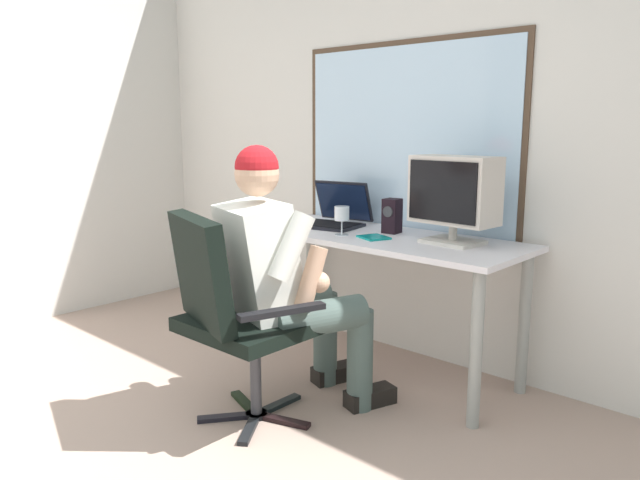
# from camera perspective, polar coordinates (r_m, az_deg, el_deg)

# --- Properties ---
(wall_rear) EXTENTS (4.58, 0.08, 2.81)m
(wall_rear) POSITION_cam_1_polar(r_m,az_deg,el_deg) (3.40, 9.97, 12.29)
(wall_rear) COLOR silver
(wall_rear) RESTS_ON ground
(desk) EXTENTS (1.55, 0.61, 0.73)m
(desk) POSITION_cam_1_polar(r_m,az_deg,el_deg) (3.19, 5.43, -1.37)
(desk) COLOR gray
(desk) RESTS_ON ground
(office_chair) EXTENTS (0.70, 0.63, 0.93)m
(office_chair) POSITION_cam_1_polar(r_m,az_deg,el_deg) (2.63, -8.28, -6.06)
(office_chair) COLOR black
(office_chair) RESTS_ON ground
(person_seated) EXTENTS (0.66, 0.84, 1.21)m
(person_seated) POSITION_cam_1_polar(r_m,az_deg,el_deg) (2.71, -3.27, -3.32)
(person_seated) COLOR #475853
(person_seated) RESTS_ON ground
(crt_monitor) EXTENTS (0.42, 0.23, 0.42)m
(crt_monitor) POSITION_cam_1_polar(r_m,az_deg,el_deg) (2.96, 12.46, 4.41)
(crt_monitor) COLOR beige
(crt_monitor) RESTS_ON desk
(laptop) EXTENTS (0.40, 0.40, 0.24)m
(laptop) POSITION_cam_1_polar(r_m,az_deg,el_deg) (3.46, 1.45, 2.46)
(laptop) COLOR black
(laptop) RESTS_ON desk
(wine_glass) EXTENTS (0.08, 0.08, 0.15)m
(wine_glass) POSITION_cam_1_polar(r_m,az_deg,el_deg) (3.13, 2.06, 2.33)
(wine_glass) COLOR silver
(wine_glass) RESTS_ON desk
(desk_speaker) EXTENTS (0.09, 0.10, 0.18)m
(desk_speaker) POSITION_cam_1_polar(r_m,az_deg,el_deg) (3.22, 6.75, 2.26)
(desk_speaker) COLOR black
(desk_speaker) RESTS_ON desk
(cd_case) EXTENTS (0.18, 0.17, 0.01)m
(cd_case) POSITION_cam_1_polar(r_m,az_deg,el_deg) (3.07, 5.04, 0.25)
(cd_case) COLOR #0D8F8B
(cd_case) RESTS_ON desk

